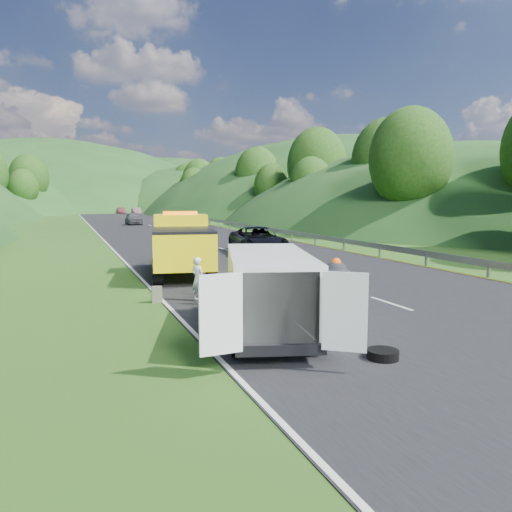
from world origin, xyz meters
name	(u,v)px	position (x,y,z in m)	size (l,w,h in m)	color
ground	(282,299)	(0.00, 0.00, 0.00)	(320.00, 320.00, 0.00)	#38661E
road_surface	(159,228)	(3.00, 40.00, 0.01)	(14.00, 200.00, 0.02)	black
guardrail	(195,222)	(10.30, 52.50, 0.00)	(0.06, 140.00, 1.52)	gray
tree_line_right	(260,218)	(23.00, 60.00, 0.00)	(14.00, 140.00, 14.00)	#315E1B
hills_backdrop	(111,208)	(6.50, 134.70, 0.00)	(201.00, 288.60, 44.00)	#2D5B23
tow_truck	(182,245)	(-2.05, 6.29, 1.38)	(3.53, 6.89, 2.83)	black
white_van	(268,288)	(-2.15, -3.87, 1.20)	(4.17, 6.45, 2.12)	black
woman	(198,301)	(-2.78, 0.74, 0.00)	(0.54, 0.39, 1.48)	silver
child	(205,306)	(-2.75, 0.01, 0.00)	(0.46, 0.36, 0.96)	tan
worker	(335,341)	(-0.84, -4.98, 0.00)	(1.25, 0.72, 1.94)	black
suitcase	(157,295)	(-4.12, 0.99, 0.28)	(0.34, 0.19, 0.56)	#585A43
spare_tire	(383,360)	(-0.60, -6.61, 0.00)	(0.69, 0.69, 0.20)	black
passing_suv	(258,254)	(4.11, 12.79, 0.00)	(2.72, 5.91, 1.64)	black
dist_car_a	(134,225)	(1.35, 48.00, 0.00)	(1.80, 4.48, 1.53)	#434246
dist_car_b	(136,215)	(5.95, 79.16, 0.00)	(1.45, 4.17, 1.37)	brown
dist_car_c	(121,214)	(4.33, 89.28, 0.00)	(1.78, 4.39, 1.27)	#914851
dist_car_d	(119,212)	(5.34, 103.52, 0.00)	(1.80, 4.48, 1.53)	#5A3465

